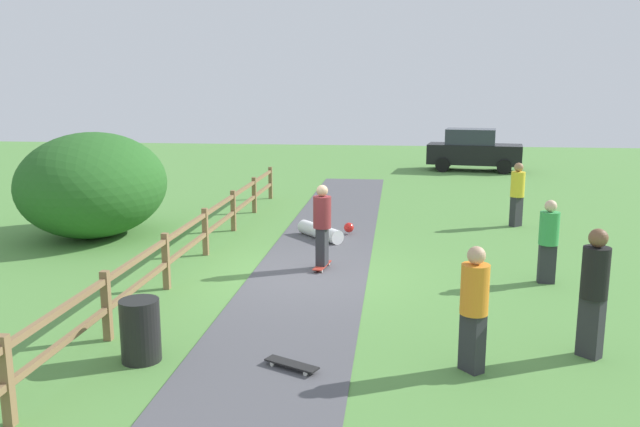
% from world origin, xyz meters
% --- Properties ---
extents(ground_plane, '(60.00, 60.00, 0.00)m').
position_xyz_m(ground_plane, '(0.00, 0.00, 0.00)').
color(ground_plane, '#568E42').
extents(asphalt_path, '(2.40, 28.00, 0.02)m').
position_xyz_m(asphalt_path, '(0.00, 0.00, 0.01)').
color(asphalt_path, '#515156').
rests_on(asphalt_path, ground_plane).
extents(wooden_fence, '(0.12, 18.12, 1.10)m').
position_xyz_m(wooden_fence, '(-2.60, 0.00, 0.67)').
color(wooden_fence, olive).
rests_on(wooden_fence, ground_plane).
extents(bush_large, '(3.62, 4.35, 2.69)m').
position_xyz_m(bush_large, '(-6.01, 2.86, 1.35)').
color(bush_large, '#286023').
rests_on(bush_large, ground_plane).
extents(trash_bin, '(0.56, 0.56, 0.90)m').
position_xyz_m(trash_bin, '(-1.80, -4.52, 0.45)').
color(trash_bin, black).
rests_on(trash_bin, ground_plane).
extents(skater_riding, '(0.44, 0.82, 1.80)m').
position_xyz_m(skater_riding, '(0.21, 0.40, 1.03)').
color(skater_riding, '#B23326').
rests_on(skater_riding, asphalt_path).
extents(skater_fallen, '(1.47, 1.44, 0.36)m').
position_xyz_m(skater_fallen, '(-0.11, 3.17, 0.20)').
color(skater_fallen, white).
rests_on(skater_fallen, asphalt_path).
extents(skateboard_loose, '(0.81, 0.53, 0.08)m').
position_xyz_m(skateboard_loose, '(0.37, -4.59, 0.09)').
color(skateboard_loose, black).
rests_on(skateboard_loose, asphalt_path).
extents(bystander_yellow, '(0.54, 0.54, 1.78)m').
position_xyz_m(bystander_yellow, '(5.07, 5.36, 0.98)').
color(bystander_yellow, '#2D2D33').
rests_on(bystander_yellow, ground_plane).
extents(bystander_green, '(0.39, 0.39, 1.67)m').
position_xyz_m(bystander_green, '(4.73, -0.00, 0.92)').
color(bystander_green, '#2D2D33').
rests_on(bystander_green, ground_plane).
extents(bystander_black, '(0.54, 0.54, 1.89)m').
position_xyz_m(bystander_black, '(4.56, -3.62, 1.06)').
color(bystander_black, '#2D2D33').
rests_on(bystander_black, ground_plane).
extents(bystander_orange, '(0.53, 0.53, 1.76)m').
position_xyz_m(bystander_orange, '(2.82, -4.31, 0.97)').
color(bystander_orange, '#2D2D33').
rests_on(bystander_orange, ground_plane).
extents(parked_car_black, '(4.41, 2.49, 1.92)m').
position_xyz_m(parked_car_black, '(5.22, 17.55, 0.96)').
color(parked_car_black, black).
rests_on(parked_car_black, ground_plane).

